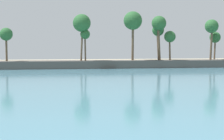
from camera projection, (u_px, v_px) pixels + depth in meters
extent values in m
cube|color=teal|center=(57.00, 75.00, 67.07)|extent=(220.00, 116.60, 0.06)
cube|color=#514C47|center=(58.00, 65.00, 85.07)|extent=(97.67, 6.00, 1.80)
cylinder|color=brown|center=(211.00, 43.00, 89.03)|extent=(0.59, 0.91, 8.04)
sphere|color=#285B2D|center=(212.00, 26.00, 88.73)|extent=(3.26, 3.26, 3.26)
cylinder|color=brown|center=(158.00, 45.00, 88.67)|extent=(0.81, 0.52, 7.08)
sphere|color=#285B2D|center=(158.00, 30.00, 88.41)|extent=(2.80, 2.80, 2.80)
cylinder|color=brown|center=(159.00, 42.00, 87.28)|extent=(1.06, 0.64, 8.68)
sphere|color=#285B2D|center=(159.00, 23.00, 86.96)|extent=(3.42, 3.42, 3.42)
cylinder|color=brown|center=(82.00, 42.00, 84.17)|extent=(0.82, 0.42, 8.54)
sphere|color=#285B2D|center=(82.00, 23.00, 83.85)|extent=(4.03, 4.03, 4.03)
cylinder|color=brown|center=(85.00, 48.00, 84.42)|extent=(0.44, 0.56, 6.02)
sphere|color=#285B2D|center=(85.00, 34.00, 84.20)|extent=(2.22, 2.22, 2.22)
cylinder|color=brown|center=(133.00, 40.00, 86.89)|extent=(0.64, 0.60, 9.24)
sphere|color=#285B2D|center=(133.00, 21.00, 86.55)|extent=(4.31, 4.31, 4.31)
cylinder|color=brown|center=(6.00, 48.00, 82.58)|extent=(0.49, 0.62, 5.99)
sphere|color=#285B2D|center=(6.00, 34.00, 82.36)|extent=(2.89, 2.89, 2.89)
cylinder|color=brown|center=(215.00, 48.00, 91.56)|extent=(0.66, 0.62, 5.43)
sphere|color=#285B2D|center=(215.00, 37.00, 91.36)|extent=(2.70, 2.70, 2.70)
cylinder|color=brown|center=(170.00, 48.00, 87.79)|extent=(0.54, 0.59, 5.54)
sphere|color=#285B2D|center=(170.00, 37.00, 87.59)|extent=(2.71, 2.71, 2.71)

